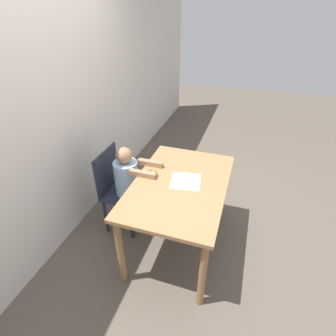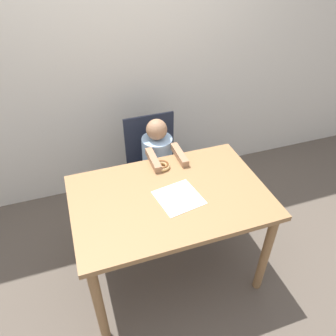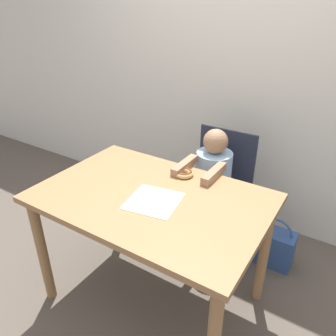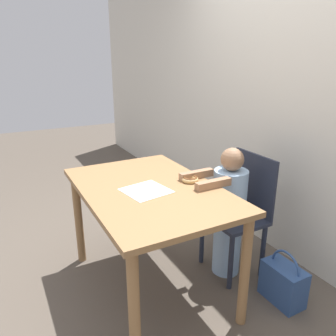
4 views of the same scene
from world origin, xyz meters
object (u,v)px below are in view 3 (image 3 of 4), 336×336
Objects in this scene: chair at (218,190)px; child_figure at (211,195)px; handbag at (273,246)px; donut at (184,173)px.

child_figure is at bearing -90.00° from chair.
handbag is at bearing 2.96° from chair.
chair is 8.00× the size of donut.
chair is 0.52m from donut.
child_figure is 2.58× the size of handbag.
donut reaches higher than handbag.
donut is at bearing -98.01° from chair.
donut is (-0.06, -0.30, 0.30)m from child_figure.
handbag is (0.50, 0.43, -0.65)m from donut.
handbag is (0.44, 0.02, -0.33)m from chair.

